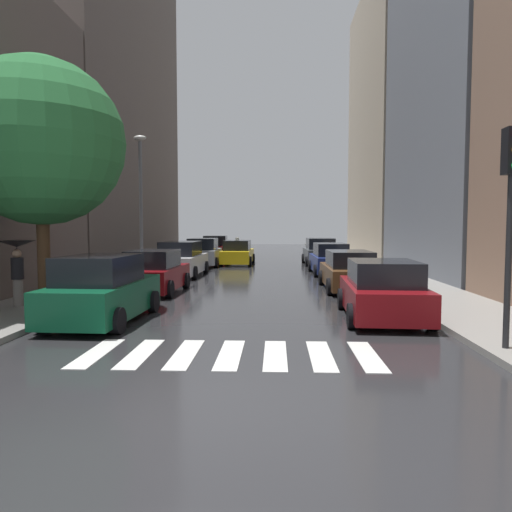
% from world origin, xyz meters
% --- Properties ---
extents(ground_plane, '(28.00, 72.00, 0.04)m').
position_xyz_m(ground_plane, '(0.00, 24.00, -0.02)').
color(ground_plane, '#272729').
extents(sidewalk_left, '(3.00, 72.00, 0.15)m').
position_xyz_m(sidewalk_left, '(-6.50, 24.00, 0.07)').
color(sidewalk_left, gray).
rests_on(sidewalk_left, ground).
extents(sidewalk_right, '(3.00, 72.00, 0.15)m').
position_xyz_m(sidewalk_right, '(6.50, 24.00, 0.07)').
color(sidewalk_right, gray).
rests_on(sidewalk_right, ground).
extents(crosswalk_stripes, '(5.85, 2.20, 0.01)m').
position_xyz_m(crosswalk_stripes, '(0.00, 2.84, 0.01)').
color(crosswalk_stripes, silver).
rests_on(crosswalk_stripes, ground).
extents(building_left_mid, '(6.00, 20.47, 23.31)m').
position_xyz_m(building_left_mid, '(-11.00, 25.92, 11.66)').
color(building_left_mid, '#564C47').
rests_on(building_left_mid, ground).
extents(building_right_mid, '(6.00, 12.95, 22.67)m').
position_xyz_m(building_right_mid, '(11.00, 18.27, 11.33)').
color(building_right_mid, slate).
rests_on(building_right_mid, ground).
extents(building_right_far, '(6.00, 15.01, 21.78)m').
position_xyz_m(building_right_far, '(11.00, 32.86, 10.89)').
color(building_right_far, '#B2A38C').
rests_on(building_right_far, ground).
extents(parked_car_left_nearest, '(2.21, 4.35, 1.79)m').
position_xyz_m(parked_car_left_nearest, '(-3.71, 5.88, 0.83)').
color(parked_car_left_nearest, '#0C4C2D').
rests_on(parked_car_left_nearest, ground).
extents(parked_car_left_second, '(2.15, 4.13, 1.64)m').
position_xyz_m(parked_car_left_second, '(-3.75, 11.35, 0.77)').
color(parked_car_left_second, maroon).
rests_on(parked_car_left_second, ground).
extents(parked_car_left_third, '(2.24, 4.80, 1.78)m').
position_xyz_m(parked_car_left_third, '(-3.93, 17.42, 0.83)').
color(parked_car_left_third, silver).
rests_on(parked_car_left_third, ground).
extents(parked_car_left_fourth, '(2.18, 4.38, 1.78)m').
position_xyz_m(parked_car_left_fourth, '(-3.76, 23.58, 0.83)').
color(parked_car_left_fourth, '#B2B7BF').
rests_on(parked_car_left_fourth, ground).
extents(parked_car_left_fifth, '(2.25, 4.14, 1.82)m').
position_xyz_m(parked_car_left_fifth, '(-3.73, 29.57, 0.84)').
color(parked_car_left_fifth, maroon).
rests_on(parked_car_left_fifth, ground).
extents(parked_car_right_nearest, '(2.32, 4.28, 1.62)m').
position_xyz_m(parked_car_right_nearest, '(3.84, 6.59, 0.76)').
color(parked_car_right_nearest, maroon).
rests_on(parked_car_right_nearest, ground).
extents(parked_car_right_second, '(2.07, 4.60, 1.58)m').
position_xyz_m(parked_car_right_second, '(3.82, 12.44, 0.74)').
color(parked_car_right_second, brown).
rests_on(parked_car_right_second, ground).
extents(parked_car_right_third, '(2.08, 4.49, 1.66)m').
position_xyz_m(parked_car_right_third, '(3.78, 18.55, 0.78)').
color(parked_car_right_third, navy).
rests_on(parked_car_right_third, ground).
extents(parked_car_right_fourth, '(2.22, 4.27, 1.77)m').
position_xyz_m(parked_car_right_fourth, '(3.82, 24.73, 0.82)').
color(parked_car_right_fourth, '#474C51').
rests_on(parked_car_right_fourth, ground).
extents(taxi_midroad, '(2.15, 4.50, 1.81)m').
position_xyz_m(taxi_midroad, '(-1.63, 24.54, 0.76)').
color(taxi_midroad, yellow).
rests_on(taxi_midroad, ground).
extents(pedestrian_foreground, '(1.10, 1.10, 1.98)m').
position_xyz_m(pedestrian_foreground, '(-6.85, 7.37, 1.63)').
color(pedestrian_foreground, gray).
rests_on(pedestrian_foreground, sidewalk_left).
extents(street_tree_left, '(4.78, 4.78, 7.21)m').
position_xyz_m(street_tree_left, '(-5.87, 7.05, 4.96)').
color(street_tree_left, '#513823').
rests_on(street_tree_left, sidewalk_left).
extents(traffic_light_right_corner, '(0.30, 0.42, 4.30)m').
position_xyz_m(traffic_light_right_corner, '(5.45, 2.99, 3.29)').
color(traffic_light_right_corner, black).
rests_on(traffic_light_right_corner, sidewalk_right).
extents(lamp_post_left, '(0.60, 0.28, 6.71)m').
position_xyz_m(lamp_post_left, '(-5.55, 15.91, 4.03)').
color(lamp_post_left, '#595B60').
rests_on(lamp_post_left, sidewalk_left).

